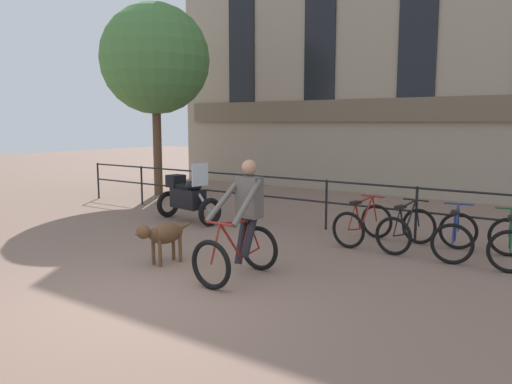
# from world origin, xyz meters

# --- Properties ---
(ground_plane) EXTENTS (60.00, 60.00, 0.00)m
(ground_plane) POSITION_xyz_m (0.00, 0.00, 0.00)
(ground_plane) COLOR #846656
(canal_railing) EXTENTS (15.05, 0.05, 1.05)m
(canal_railing) POSITION_xyz_m (-0.00, 5.20, 0.71)
(canal_railing) COLOR black
(canal_railing) RESTS_ON ground_plane
(building_facade) EXTENTS (18.00, 0.72, 10.57)m
(building_facade) POSITION_xyz_m (-0.00, 10.99, 5.26)
(building_facade) COLOR gray
(building_facade) RESTS_ON ground_plane
(cyclist_with_bike) EXTENTS (0.70, 1.18, 1.70)m
(cyclist_with_bike) POSITION_xyz_m (0.51, 1.60, 0.76)
(cyclist_with_bike) COLOR black
(cyclist_with_bike) RESTS_ON ground_plane
(dog) EXTENTS (0.36, 1.06, 0.69)m
(dog) POSITION_xyz_m (-0.90, 1.39, 0.48)
(dog) COLOR brown
(dog) RESTS_ON ground_plane
(parked_motorcycle) EXTENTS (1.71, 0.86, 1.35)m
(parked_motorcycle) POSITION_xyz_m (-2.97, 4.18, 0.56)
(parked_motorcycle) COLOR black
(parked_motorcycle) RESTS_ON ground_plane
(parked_bicycle_near_lamp) EXTENTS (0.77, 1.17, 0.86)m
(parked_bicycle_near_lamp) POSITION_xyz_m (1.10, 4.54, 0.36)
(parked_bicycle_near_lamp) COLOR black
(parked_bicycle_near_lamp) RESTS_ON ground_plane
(parked_bicycle_mid_left) EXTENTS (0.77, 1.17, 0.86)m
(parked_bicycle_mid_left) POSITION_xyz_m (1.92, 4.54, 0.36)
(parked_bicycle_mid_left) COLOR black
(parked_bicycle_mid_left) RESTS_ON ground_plane
(parked_bicycle_mid_right) EXTENTS (0.82, 1.19, 0.86)m
(parked_bicycle_mid_right) POSITION_xyz_m (2.75, 4.54, 0.36)
(parked_bicycle_mid_right) COLOR black
(parked_bicycle_mid_right) RESTS_ON ground_plane
(parked_bicycle_far_end) EXTENTS (0.83, 1.20, 0.86)m
(parked_bicycle_far_end) POSITION_xyz_m (3.57, 4.54, 0.36)
(parked_bicycle_far_end) COLOR black
(parked_bicycle_far_end) RESTS_ON ground_plane
(tree_canalside_left) EXTENTS (3.27, 3.27, 5.74)m
(tree_canalside_left) POSITION_xyz_m (-6.59, 6.74, 4.09)
(tree_canalside_left) COLOR brown
(tree_canalside_left) RESTS_ON ground_plane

